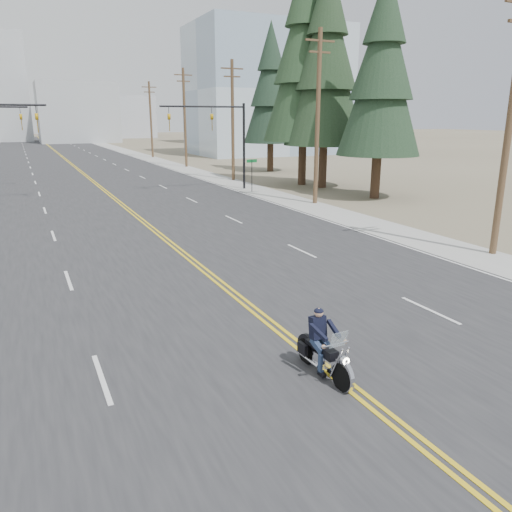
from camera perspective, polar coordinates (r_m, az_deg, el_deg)
name	(u,v)px	position (r m, az deg, el deg)	size (l,w,h in m)	color
ground_plane	(386,417)	(10.97, 14.61, -17.34)	(400.00, 400.00, 0.00)	#776D56
road	(66,160)	(77.39, -20.86, 10.21)	(20.00, 200.00, 0.01)	#303033
sidewalk_right	(146,157)	(79.14, -12.42, 10.95)	(3.00, 200.00, 0.01)	#A5A5A0
traffic_mast_right	(221,129)	(41.78, -4.02, 14.24)	(7.10, 0.26, 7.00)	black
street_sign	(252,170)	(40.84, -0.48, 9.84)	(0.90, 0.06, 2.62)	black
utility_pole_a	(510,121)	(23.90, 27.02, 13.59)	(2.20, 0.30, 11.00)	brown
utility_pole_b	(318,116)	(35.27, 7.07, 15.63)	(2.20, 0.30, 11.50)	brown
utility_pole_c	(233,119)	(48.65, -2.69, 15.37)	(2.20, 0.30, 11.00)	brown
utility_pole_d	(185,116)	(62.76, -8.15, 15.51)	(2.20, 0.30, 11.50)	brown
utility_pole_e	(151,118)	(79.16, -11.94, 15.13)	(2.20, 0.30, 11.00)	brown
glass_building	(267,91)	(85.97, 1.30, 18.30)	(24.00, 16.00, 20.00)	#9EB5CC
haze_bldg_b	(77,113)	(132.69, -19.74, 15.17)	(18.00, 14.00, 14.00)	#ADB2B7
haze_bldg_c	(223,104)	(125.75, -3.77, 16.95)	(16.00, 12.00, 18.00)	#B7BCC6
haze_bldg_e	(128,117)	(159.99, -14.44, 15.13)	(14.00, 14.00, 12.00)	#B7BCC6
motorcyclist	(324,345)	(11.82, 7.82, -9.99)	(0.88, 2.05, 1.60)	black
conifer_near	(382,69)	(38.59, 14.25, 19.97)	(6.02, 6.02, 15.93)	#382619
conifer_mid	(326,60)	(43.95, 8.05, 21.26)	(6.76, 6.76, 18.03)	#382619
conifer_tall	(305,53)	(45.74, 5.61, 22.12)	(6.99, 6.99, 19.42)	#382619
conifer_far	(271,87)	(57.09, 1.70, 18.75)	(5.90, 5.90, 15.80)	#382619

